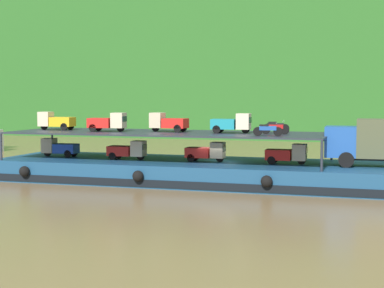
{
  "coord_description": "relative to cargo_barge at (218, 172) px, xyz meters",
  "views": [
    {
      "loc": [
        11.21,
        -41.92,
        6.1
      ],
      "look_at": [
        -1.88,
        0.0,
        2.7
      ],
      "focal_mm": 58.28,
      "sensor_mm": 36.0,
      "label": 1
    }
  ],
  "objects": [
    {
      "name": "ground_plane",
      "position": [
        -0.0,
        0.03,
        -0.75
      ],
      "size": [
        400.0,
        400.0,
        0.0
      ],
      "primitive_type": "plane",
      "color": "brown"
    },
    {
      "name": "cargo_barge",
      "position": [
        0.0,
        0.0,
        0.0
      ],
      "size": [
        31.99,
        8.71,
        1.5
      ],
      "color": "navy",
      "rests_on": "ground"
    },
    {
      "name": "covered_lorry",
      "position": [
        11.01,
        0.1,
        2.44
      ],
      "size": [
        7.9,
        2.44,
        3.1
      ],
      "color": "#1E4C99",
      "rests_on": "cargo_barge"
    },
    {
      "name": "cargo_rack",
      "position": [
        -3.8,
        0.03,
        2.69
      ],
      "size": [
        22.79,
        7.32,
        2.0
      ],
      "color": "#232833",
      "rests_on": "cargo_barge"
    },
    {
      "name": "mini_truck_lower_stern",
      "position": [
        -12.44,
        0.02,
        1.44
      ],
      "size": [
        2.79,
        1.29,
        1.38
      ],
      "color": "#1E47B7",
      "rests_on": "cargo_barge"
    },
    {
      "name": "mini_truck_lower_aft",
      "position": [
        -6.57,
        -0.57,
        1.44
      ],
      "size": [
        2.76,
        1.23,
        1.38
      ],
      "color": "red",
      "rests_on": "cargo_barge"
    },
    {
      "name": "mini_truck_lower_mid",
      "position": [
        -0.79,
        -0.16,
        1.44
      ],
      "size": [
        2.75,
        1.22,
        1.38
      ],
      "color": "red",
      "rests_on": "cargo_barge"
    },
    {
      "name": "mini_truck_lower_fore",
      "position": [
        4.87,
        -0.09,
        1.44
      ],
      "size": [
        2.74,
        1.2,
        1.38
      ],
      "color": "red",
      "rests_on": "cargo_barge"
    },
    {
      "name": "mini_truck_upper_stern",
      "position": [
        -12.94,
        0.42,
        3.44
      ],
      "size": [
        2.78,
        1.26,
        1.38
      ],
      "color": "gold",
      "rests_on": "cargo_rack"
    },
    {
      "name": "mini_truck_upper_mid",
      "position": [
        -8.17,
        -0.44,
        3.44
      ],
      "size": [
        2.79,
        1.28,
        1.38
      ],
      "color": "red",
      "rests_on": "cargo_rack"
    },
    {
      "name": "mini_truck_upper_fore",
      "position": [
        -3.89,
        0.61,
        3.44
      ],
      "size": [
        2.8,
        1.3,
        1.38
      ],
      "color": "red",
      "rests_on": "cargo_rack"
    },
    {
      "name": "mini_truck_upper_bow",
      "position": [
        0.92,
        0.36,
        3.44
      ],
      "size": [
        2.76,
        1.24,
        1.38
      ],
      "color": "teal",
      "rests_on": "cargo_rack"
    },
    {
      "name": "motorcycle_upper_port",
      "position": [
        3.91,
        -2.17,
        3.18
      ],
      "size": [
        1.9,
        0.55,
        0.87
      ],
      "color": "black",
      "rests_on": "cargo_rack"
    },
    {
      "name": "motorcycle_upper_centre",
      "position": [
        4.01,
        0.03,
        3.18
      ],
      "size": [
        1.9,
        0.55,
        0.87
      ],
      "color": "black",
      "rests_on": "cargo_rack"
    },
    {
      "name": "motorcycle_upper_stbd",
      "position": [
        3.69,
        2.22,
        3.18
      ],
      "size": [
        1.89,
        0.55,
        0.87
      ],
      "color": "black",
      "rests_on": "cargo_rack"
    }
  ]
}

